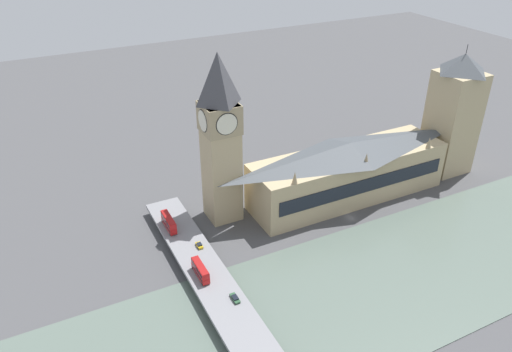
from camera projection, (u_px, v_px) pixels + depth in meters
name	position (u px, v px, depth m)	size (l,w,h in m)	color
ground_plane	(350.00, 218.00, 203.81)	(600.00, 600.00, 0.00)	#4C4C4F
river_water	(412.00, 270.00, 175.52)	(60.80, 360.00, 0.30)	slate
parliament_hall	(348.00, 170.00, 211.81)	(23.55, 87.09, 25.98)	tan
clock_tower	(220.00, 136.00, 187.38)	(13.72, 13.72, 68.11)	tan
victoria_tower	(453.00, 114.00, 226.63)	(18.28, 18.28, 59.82)	tan
road_bridge	(241.00, 328.00, 147.69)	(153.60, 13.53, 4.35)	slate
double_decker_bus_mid	(169.00, 222.00, 188.86)	(11.59, 2.66, 5.03)	red
double_decker_bus_rear	(200.00, 270.00, 165.19)	(10.77, 2.61, 4.58)	red
car_southbound_lead	(235.00, 298.00, 156.46)	(4.72, 1.83, 1.25)	#2D5638
car_southbound_mid	(199.00, 245.00, 179.75)	(3.82, 1.78, 1.44)	gold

